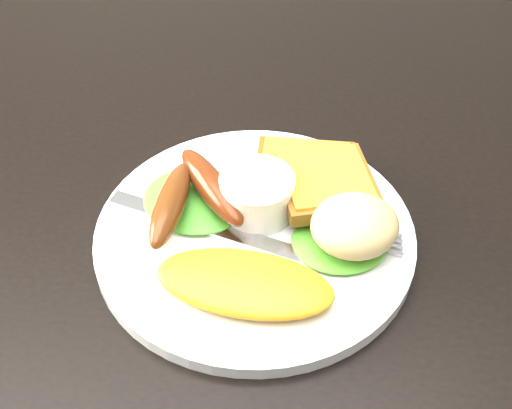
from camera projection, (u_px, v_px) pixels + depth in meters
The scene contains 12 objects.
dining_table at pixel (283, 173), 0.67m from camera, with size 1.20×0.80×0.04m, color black.
plate at pixel (255, 236), 0.58m from camera, with size 0.26×0.26×0.01m, color white.
lettuce_left at pixel (196, 200), 0.59m from camera, with size 0.09×0.08×0.01m, color green.
lettuce_right at pixel (339, 242), 0.56m from camera, with size 0.08×0.07×0.01m, color #34861D.
omelette at pixel (245, 283), 0.52m from camera, with size 0.13×0.06×0.02m, color yellow.
sausage_a at pixel (170, 204), 0.56m from camera, with size 0.02×0.10×0.02m, color #67370F.
sausage_b at pixel (211, 186), 0.58m from camera, with size 0.02×0.10×0.02m, color #5F2D0A.
ramekin at pixel (257, 195), 0.58m from camera, with size 0.06×0.06×0.04m, color white.
toast_a at pixel (304, 177), 0.61m from camera, with size 0.08×0.08×0.01m, color #933D16.
toast_b at pixel (326, 184), 0.58m from camera, with size 0.08×0.08×0.01m, color brown.
potato_salad at pixel (355, 225), 0.54m from camera, with size 0.07×0.06×0.04m, color beige.
fork at pixel (211, 228), 0.57m from camera, with size 0.18×0.01×0.00m, color #ADAFB7.
Camera 1 is at (0.02, -0.50, 1.18)m, focal length 50.00 mm.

